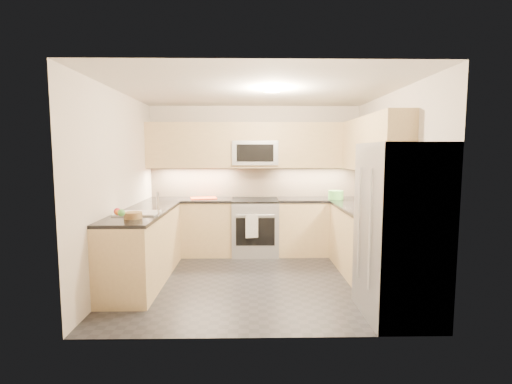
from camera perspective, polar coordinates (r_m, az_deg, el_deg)
name	(u,v)px	position (r m, az deg, el deg)	size (l,w,h in m)	color
floor	(256,279)	(5.14, 0.07, -13.26)	(3.60, 3.20, 0.00)	#232328
ceiling	(256,90)	(4.92, 0.07, 15.39)	(3.60, 3.20, 0.02)	beige
wall_back	(255,179)	(6.47, -0.20, 2.04)	(3.60, 0.02, 2.50)	beige
wall_front	(260,204)	(3.29, 0.60, -1.82)	(3.60, 0.02, 2.50)	beige
wall_left	(119,187)	(5.17, -20.31, 0.66)	(0.02, 3.20, 2.50)	beige
wall_right	(392,187)	(5.23, 20.20, 0.73)	(0.02, 3.20, 2.50)	beige
base_cab_back_left	(190,228)	(6.36, -10.07, -5.40)	(1.42, 0.60, 0.90)	tan
base_cab_back_right	(319,227)	(6.39, 9.71, -5.34)	(1.42, 0.60, 0.90)	tan
base_cab_right	(364,243)	(5.40, 16.32, -7.60)	(0.60, 1.70, 0.90)	tan
base_cab_peninsula	(144,247)	(5.21, -16.84, -8.12)	(0.60, 2.00, 0.90)	tan
countertop_back_left	(190,200)	(6.28, -10.14, -1.20)	(1.42, 0.63, 0.04)	black
countertop_back_right	(320,200)	(6.32, 9.78, -1.16)	(1.42, 0.63, 0.04)	black
countertop_right	(365,210)	(5.31, 16.46, -2.66)	(0.63, 1.70, 0.04)	black
countertop_peninsula	(143,212)	(5.12, -17.00, -3.00)	(0.63, 2.00, 0.04)	black
upper_cab_back	(255,146)	(6.28, -0.17, 7.17)	(3.60, 0.35, 0.75)	tan
upper_cab_right	(373,144)	(5.41, 17.62, 7.07)	(0.35, 1.95, 0.75)	tan
backsplash_back	(255,182)	(6.47, -0.19, 1.55)	(3.60, 0.01, 0.51)	tan
backsplash_right	(380,188)	(5.65, 18.49, 0.59)	(0.01, 2.30, 0.51)	tan
gas_range	(255,227)	(6.26, -0.15, -5.45)	(0.76, 0.65, 0.91)	#9EA1A6
range_cooktop	(255,200)	(6.18, -0.15, -1.27)	(0.76, 0.65, 0.03)	black
oven_door_glass	(255,232)	(5.93, -0.10, -6.13)	(0.62, 0.02, 0.45)	black
oven_handle	(255,215)	(5.86, -0.10, -3.59)	(0.02, 0.02, 0.60)	#B2B5BA
microwave	(255,153)	(6.26, -0.17, 6.03)	(0.76, 0.40, 0.40)	#A1A4A8
microwave_door	(255,153)	(6.05, -0.14, 6.03)	(0.60, 0.01, 0.28)	black
refrigerator	(400,231)	(4.09, 21.25, -5.65)	(0.70, 0.90, 1.80)	#929399
fridge_handle_left	(370,230)	(3.79, 17.11, -5.64)	(0.02, 0.02, 1.20)	#B2B5BA
fridge_handle_right	(359,223)	(4.13, 15.56, -4.65)	(0.02, 0.02, 1.20)	#B2B5BA
sink_basin	(137,219)	(4.89, -17.79, -3.92)	(0.52, 0.38, 0.16)	white
faucet	(158,203)	(4.79, -14.89, -1.61)	(0.03, 0.03, 0.28)	silver
utensil_bowl	(336,195)	(6.25, 12.18, -0.44)	(0.25, 0.25, 0.14)	#5ABA4F
cutting_board	(204,198)	(6.27, -8.05, -0.93)	(0.42, 0.30, 0.01)	red
fruit_basket	(133,215)	(4.54, -18.38, -3.43)	(0.21, 0.21, 0.08)	olive
fruit_apple	(117,211)	(4.38, -20.56, -2.82)	(0.08, 0.08, 0.08)	#B3142D
fruit_pear	(121,213)	(4.27, -20.00, -3.01)	(0.08, 0.08, 0.08)	#55AF4B
dish_towel_check	(252,226)	(5.87, -0.65, -5.26)	(0.20, 0.02, 0.38)	silver
fruit_orange	(118,213)	(4.31, -20.50, -2.98)	(0.06, 0.06, 0.06)	orange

